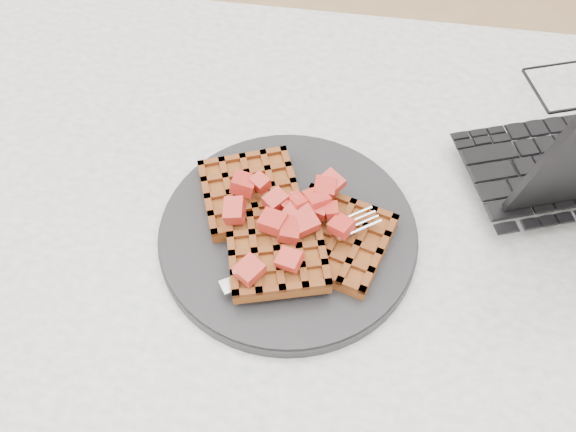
{
  "coord_description": "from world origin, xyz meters",
  "views": [
    {
      "loc": [
        0.01,
        -0.35,
        1.31
      ],
      "look_at": [
        -0.05,
        0.02,
        0.79
      ],
      "focal_mm": 40.0,
      "sensor_mm": 36.0,
      "label": 1
    }
  ],
  "objects": [
    {
      "name": "table",
      "position": [
        0.0,
        0.0,
        0.64
      ],
      "size": [
        1.2,
        0.8,
        0.75
      ],
      "color": "silver",
      "rests_on": "ground"
    },
    {
      "name": "waffles",
      "position": [
        -0.05,
        0.01,
        0.78
      ],
      "size": [
        0.22,
        0.2,
        0.03
      ],
      "color": "brown",
      "rests_on": "plate"
    },
    {
      "name": "plate",
      "position": [
        -0.05,
        0.02,
        0.76
      ],
      "size": [
        0.27,
        0.27,
        0.02
      ],
      "primitive_type": "cylinder",
      "color": "black",
      "rests_on": "table"
    },
    {
      "name": "fork",
      "position": [
        -0.02,
        -0.01,
        0.77
      ],
      "size": [
        0.16,
        0.12,
        0.02
      ],
      "primitive_type": null,
      "rotation": [
        0.0,
        0.0,
        -0.95
      ],
      "color": "silver",
      "rests_on": "plate"
    },
    {
      "name": "strawberry_pile",
      "position": [
        -0.05,
        0.02,
        0.8
      ],
      "size": [
        0.15,
        0.15,
        0.02
      ],
      "primitive_type": null,
      "color": "maroon",
      "rests_on": "waffles"
    }
  ]
}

